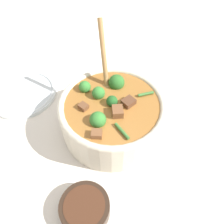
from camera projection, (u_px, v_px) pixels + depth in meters
The scene contains 4 objects.
ground_plane at pixel (112, 128), 0.59m from camera, with size 4.00×4.00×0.00m, color silver.
stew_bowl at pixel (112, 113), 0.55m from camera, with size 0.26×0.26×0.25m.
condiment_bowl at pixel (85, 208), 0.44m from camera, with size 0.10×0.10×0.04m.
empty_plate at pixel (23, 93), 0.67m from camera, with size 0.20×0.20×0.02m.
Camera 1 is at (0.24, -0.24, 0.49)m, focal length 35.00 mm.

